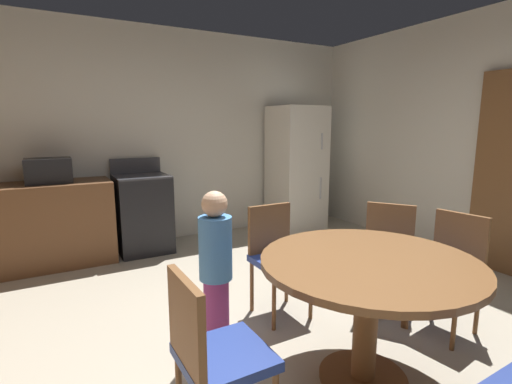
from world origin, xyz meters
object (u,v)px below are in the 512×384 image
Objects in this scene: chair_northeast at (387,251)px; refrigerator at (296,169)px; chair_north at (277,252)px; person_child at (216,267)px; chair_east at (450,265)px; chair_west at (211,351)px; microwave at (49,171)px; oven_range at (143,213)px; dining_table at (368,284)px.

refrigerator is at bearing -143.68° from chair_northeast.
person_child reaches higher than chair_north.
chair_east is 1.00× the size of chair_west.
person_child reaches higher than chair_east.
microwave is (-3.12, 0.05, 0.15)m from refrigerator.
chair_north is (-0.80, 0.41, 0.00)m from chair_northeast.
dining_table is at bearing -78.83° from oven_range.
chair_east is at bearing -49.18° from microwave.
chair_east is 1.70m from person_child.
chair_west is at bearing -179.22° from dining_table.
chair_northeast is (2.33, -2.46, -0.53)m from microwave.
dining_table is at bearing -0.00° from person_child.
chair_east is at bearing 3.45° from chair_west.
microwave is at bearing 99.88° from chair_west.
chair_north is (1.54, -2.06, -0.53)m from microwave.
dining_table is 0.98m from chair_north.
person_child reaches higher than chair_northeast.
person_child is (-0.63, -0.24, 0.08)m from chair_north.
oven_range reaches higher than person_child.
refrigerator is at bearing -1.41° from oven_range.
chair_northeast is at bearing -60.64° from oven_range.
oven_range is 3.09m from dining_table.
dining_table is 0.98m from chair_east.
chair_north is at bearing 90.33° from dining_table.
microwave reaches higher than oven_range.
chair_west is (-1.93, -0.14, 0.00)m from chair_east.
dining_table is at bearing -63.00° from microwave.
refrigerator reaches higher than chair_north.
chair_west and chair_north have the same top height.
oven_range reaches higher than dining_table.
dining_table is at bearing 0.00° from chair_east.
chair_northeast is at bearing 17.37° from chair_west.
oven_range is at bearing 138.43° from person_child.
oven_range is at bearing -69.42° from chair_east.
chair_east is (-0.62, -2.85, -0.38)m from refrigerator.
microwave is 3.43m from dining_table.
microwave reaches higher than chair_west.
refrigerator is at bearing 141.35° from chair_north.
chair_east is at bearing -102.29° from refrigerator.
person_child is (-0.63, 0.73, -0.03)m from dining_table.
refrigerator reaches higher than microwave.
person_child is at bearing -134.55° from refrigerator.
refrigerator is 2.02× the size of chair_north.
microwave reaches higher than person_child.
chair_east is 0.80× the size of person_child.
oven_range is 2.15m from chair_north.
refrigerator is at bearing -109.97° from chair_east.
person_child reaches higher than chair_west.
chair_east is 1.28m from chair_north.
chair_west is 1.00× the size of chair_north.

